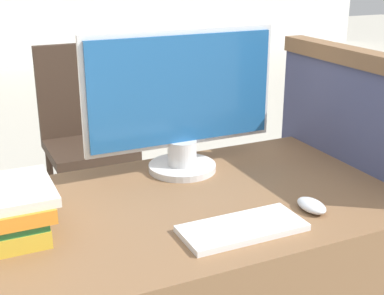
{
  "coord_description": "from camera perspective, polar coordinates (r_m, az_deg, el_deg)",
  "views": [
    {
      "loc": [
        -0.46,
        -0.85,
        1.38
      ],
      "look_at": [
        0.08,
        0.31,
        0.92
      ],
      "focal_mm": 50.0,
      "sensor_mm": 36.0,
      "label": 1
    }
  ],
  "objects": [
    {
      "name": "carrel_divider",
      "position": [
        1.86,
        16.41,
        -7.11
      ],
      "size": [
        0.07,
        0.76,
        1.12
      ],
      "color": "#474C70",
      "rests_on": "ground_plane"
    },
    {
      "name": "mouse",
      "position": [
        1.43,
        12.64,
        -6.05
      ],
      "size": [
        0.06,
        0.1,
        0.03
      ],
      "color": "silver",
      "rests_on": "desk"
    },
    {
      "name": "monitor",
      "position": [
        1.59,
        -1.12,
        4.91
      ],
      "size": [
        0.6,
        0.21,
        0.43
      ],
      "color": "silver",
      "rests_on": "desk"
    },
    {
      "name": "book_stack",
      "position": [
        1.34,
        -18.87,
        -6.17
      ],
      "size": [
        0.2,
        0.27,
        0.12
      ],
      "color": "gold",
      "rests_on": "desk"
    },
    {
      "name": "far_chair",
      "position": [
        2.99,
        -11.4,
        2.22
      ],
      "size": [
        0.44,
        0.44,
        0.94
      ],
      "rotation": [
        0.0,
        0.0,
        -0.99
      ],
      "color": "#38281E",
      "rests_on": "ground_plane"
    },
    {
      "name": "keyboard",
      "position": [
        1.3,
        5.39,
        -8.55
      ],
      "size": [
        0.3,
        0.13,
        0.02
      ],
      "color": "white",
      "rests_on": "desk"
    }
  ]
}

